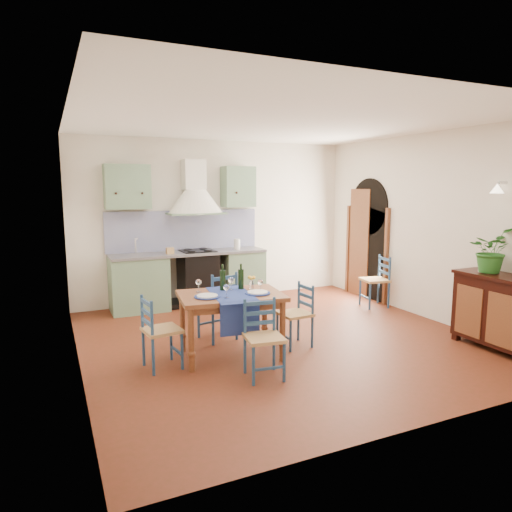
{
  "coord_description": "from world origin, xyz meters",
  "views": [
    {
      "loc": [
        -2.73,
        -5.17,
        2.0
      ],
      "look_at": [
        -0.23,
        0.3,
        1.09
      ],
      "focal_mm": 32.0,
      "sensor_mm": 36.0,
      "label": 1
    }
  ],
  "objects_px": {
    "dining_table": "(231,301)",
    "chair_near": "(263,338)",
    "sideboard": "(498,309)",
    "potted_plant": "(490,250)"
  },
  "relations": [
    {
      "from": "sideboard",
      "to": "potted_plant",
      "type": "height_order",
      "value": "potted_plant"
    },
    {
      "from": "dining_table",
      "to": "potted_plant",
      "type": "relative_size",
      "value": 2.27
    },
    {
      "from": "dining_table",
      "to": "chair_near",
      "type": "distance_m",
      "value": 0.74
    },
    {
      "from": "sideboard",
      "to": "potted_plant",
      "type": "distance_m",
      "value": 0.73
    },
    {
      "from": "chair_near",
      "to": "sideboard",
      "type": "relative_size",
      "value": 0.78
    },
    {
      "from": "chair_near",
      "to": "sideboard",
      "type": "height_order",
      "value": "sideboard"
    },
    {
      "from": "dining_table",
      "to": "chair_near",
      "type": "xyz_separation_m",
      "value": [
        0.09,
        -0.69,
        -0.25
      ]
    },
    {
      "from": "dining_table",
      "to": "sideboard",
      "type": "distance_m",
      "value": 3.29
    },
    {
      "from": "dining_table",
      "to": "chair_near",
      "type": "height_order",
      "value": "dining_table"
    },
    {
      "from": "potted_plant",
      "to": "sideboard",
      "type": "bearing_deg",
      "value": -94.26
    }
  ]
}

